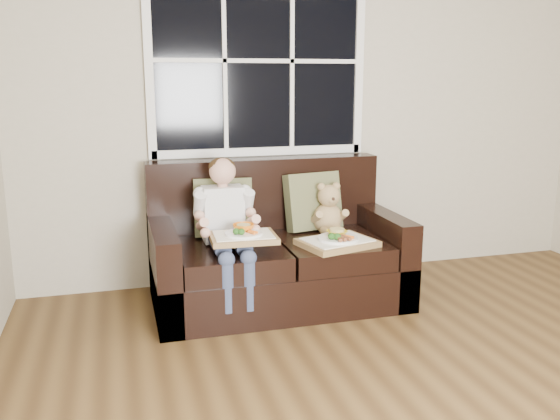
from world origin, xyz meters
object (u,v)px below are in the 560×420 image
object	(u,v)px
tray_left	(243,235)
teddy_bear	(329,212)
child	(226,217)
loveseat	(276,257)
tray_right	(337,241)

from	to	relation	value
tray_left	teddy_bear	bearing A→B (deg)	31.27
teddy_bear	tray_left	world-z (taller)	teddy_bear
child	loveseat	bearing A→B (deg)	18.09
child	tray_left	distance (m)	0.24
child	teddy_bear	world-z (taller)	child
tray_left	tray_right	distance (m)	0.65
loveseat	tray_right	size ratio (longest dim) A/B	3.14
loveseat	tray_right	xyz separation A→B (m)	(0.34, -0.31, 0.17)
teddy_bear	tray_right	distance (m)	0.37
child	teddy_bear	bearing A→B (deg)	11.43
teddy_bear	tray_left	size ratio (longest dim) A/B	0.89
child	tray_left	bearing A→B (deg)	-73.62
tray_left	child	bearing A→B (deg)	109.29
tray_right	loveseat	bearing A→B (deg)	122.54
child	tray_left	xyz separation A→B (m)	(0.07, -0.22, -0.07)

